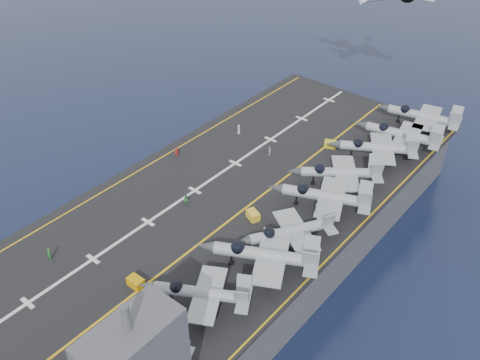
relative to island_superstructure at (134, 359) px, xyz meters
The scene contains 25 objects.
ground 38.02m from the island_superstructure, 116.57° to the left, with size 500.00×500.00×0.00m, color #142135.
hull 35.94m from the island_superstructure, 116.57° to the left, with size 36.00×90.00×10.00m, color #56595E.
flight_deck 34.41m from the island_superstructure, 116.57° to the left, with size 38.00×92.00×0.40m, color black.
foul_line 33.17m from the island_superstructure, 111.80° to the left, with size 0.35×90.00×0.02m, color gold.
landing_centerline 37.38m from the island_superstructure, 124.99° to the left, with size 0.50×90.00×0.02m, color silver.
deck_edge_port 44.50m from the island_superstructure, 136.85° to the left, with size 0.25×90.00×0.02m, color gold.
deck_edge_stbd 31.12m from the island_superstructure, 83.35° to the left, with size 0.25×90.00×0.02m, color gold.
island_superstructure is the anchor object (origin of this frame).
fighter_jet_1 6.98m from the island_superstructure, 140.43° to the left, with size 15.65×13.41×4.59m, color gray, non-canonical shape.
fighter_jet_2 15.00m from the island_superstructure, 106.94° to the left, with size 16.68×14.98×4.83m, color #9AA2AA, non-canonical shape.
fighter_jet_3 23.84m from the island_superstructure, 94.78° to the left, with size 19.35×17.10×5.62m, color gray, non-canonical shape.
fighter_jet_4 29.98m from the island_superstructure, 94.36° to the left, with size 15.67×17.14×4.95m, color #A3AAB2, non-canonical shape.
fighter_jet_5 39.43m from the island_superstructure, 93.87° to the left, with size 18.40×15.74×5.40m, color #8E959D, non-canonical shape.
fighter_jet_6 46.32m from the island_superstructure, 95.23° to the left, with size 17.89×16.93×5.18m, color #969CA4, non-canonical shape.
fighter_jet_7 56.54m from the island_superstructure, 93.17° to the left, with size 18.07×16.39×5.22m, color #949BA4, non-canonical shape.
fighter_jet_8 63.04m from the island_superstructure, 91.59° to the left, with size 17.13×13.16×5.33m, color gray, non-canonical shape.
tow_cart_a 17.95m from the island_superstructure, 140.64° to the left, with size 2.14×1.40×1.28m, color #CE9608, non-canonical shape.
tow_cart_b 32.71m from the island_superstructure, 107.49° to the left, with size 2.45×2.05×1.26m, color gold, non-canonical shape.
tow_cart_c 56.28m from the island_superstructure, 101.69° to the left, with size 2.40×2.01×1.23m, color gold, non-canonical shape.
crew_1 26.94m from the island_superstructure, 166.02° to the left, with size 1.38×1.24×1.91m, color #268C33.
crew_2 33.71m from the island_superstructure, 126.17° to the left, with size 1.27×1.31×1.83m, color green.
crew_3 46.94m from the island_superstructure, 130.65° to the left, with size 0.75×1.06×1.69m, color #B21919.
crew_4 49.67m from the island_superstructure, 111.54° to the left, with size 1.08×1.21×1.69m, color silver.
crew_5 55.28m from the island_superstructure, 119.19° to the left, with size 1.18×1.30×1.80m, color silver.
fighter_jet_9 71.52m from the island_superstructure, 91.40° to the left, with size 17.13×13.16×5.33m, color gray, non-canonical shape.
Camera 1 is at (42.60, -47.55, 61.47)m, focal length 40.00 mm.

